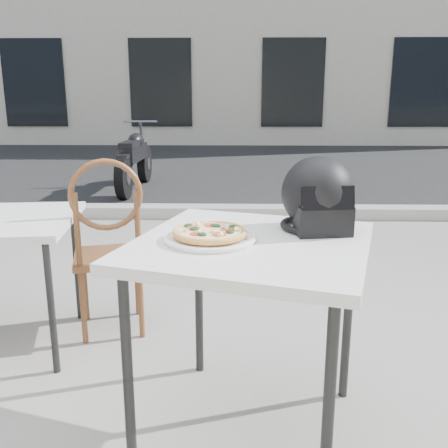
{
  "coord_description": "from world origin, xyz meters",
  "views": [
    {
      "loc": [
        0.24,
        -2.34,
        1.3
      ],
      "look_at": [
        0.2,
        -0.55,
        0.84
      ],
      "focal_mm": 40.0,
      "sensor_mm": 36.0,
      "label": 1
    }
  ],
  "objects_px": {
    "plate": "(210,238)",
    "cafe_chair_main": "(109,239)",
    "pizza": "(210,232)",
    "helmet": "(318,198)",
    "motorcycle": "(135,161)",
    "cafe_table_main": "(251,259)"
  },
  "relations": [
    {
      "from": "plate",
      "to": "cafe_chair_main",
      "type": "xyz_separation_m",
      "value": [
        -0.59,
        0.81,
        -0.24
      ]
    },
    {
      "from": "cafe_chair_main",
      "to": "pizza",
      "type": "bearing_deg",
      "value": 111.3
    },
    {
      "from": "helmet",
      "to": "motorcycle",
      "type": "height_order",
      "value": "helmet"
    },
    {
      "from": "cafe_chair_main",
      "to": "plate",
      "type": "bearing_deg",
      "value": 111.29
    },
    {
      "from": "helmet",
      "to": "pizza",
      "type": "bearing_deg",
      "value": -166.73
    },
    {
      "from": "pizza",
      "to": "motorcycle",
      "type": "relative_size",
      "value": 0.15
    },
    {
      "from": "plate",
      "to": "helmet",
      "type": "xyz_separation_m",
      "value": [
        0.41,
        0.17,
        0.12
      ]
    },
    {
      "from": "helmet",
      "to": "plate",
      "type": "bearing_deg",
      "value": -166.71
    },
    {
      "from": "motorcycle",
      "to": "cafe_table_main",
      "type": "bearing_deg",
      "value": -72.82
    },
    {
      "from": "pizza",
      "to": "helmet",
      "type": "xyz_separation_m",
      "value": [
        0.41,
        0.17,
        0.1
      ]
    },
    {
      "from": "cafe_table_main",
      "to": "motorcycle",
      "type": "height_order",
      "value": "motorcycle"
    },
    {
      "from": "cafe_table_main",
      "to": "helmet",
      "type": "xyz_separation_m",
      "value": [
        0.26,
        0.16,
        0.2
      ]
    },
    {
      "from": "plate",
      "to": "cafe_chair_main",
      "type": "bearing_deg",
      "value": 125.99
    },
    {
      "from": "helmet",
      "to": "motorcycle",
      "type": "xyz_separation_m",
      "value": [
        -1.73,
        5.02,
        -0.5
      ]
    },
    {
      "from": "cafe_table_main",
      "to": "plate",
      "type": "bearing_deg",
      "value": -177.54
    },
    {
      "from": "cafe_chair_main",
      "to": "motorcycle",
      "type": "distance_m",
      "value": 4.44
    },
    {
      "from": "pizza",
      "to": "motorcycle",
      "type": "distance_m",
      "value": 5.37
    },
    {
      "from": "helmet",
      "to": "cafe_chair_main",
      "type": "relative_size",
      "value": 0.33
    },
    {
      "from": "pizza",
      "to": "helmet",
      "type": "bearing_deg",
      "value": 21.77
    },
    {
      "from": "helmet",
      "to": "motorcycle",
      "type": "bearing_deg",
      "value": 100.49
    },
    {
      "from": "helmet",
      "to": "motorcycle",
      "type": "distance_m",
      "value": 5.34
    },
    {
      "from": "helmet",
      "to": "cafe_chair_main",
      "type": "distance_m",
      "value": 1.25
    }
  ]
}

